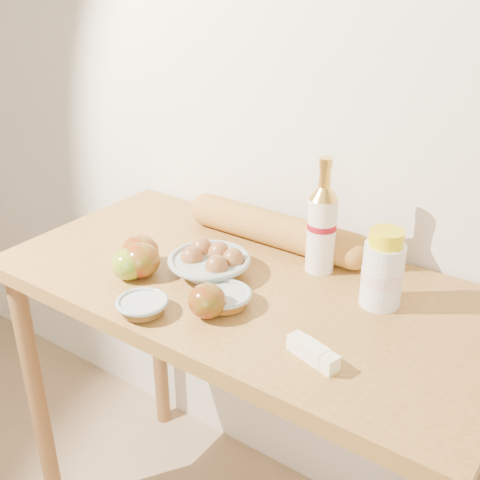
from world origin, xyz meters
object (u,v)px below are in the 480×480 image
table (247,326)px  bourbon_bottle (322,226)px  cream_bottle (383,271)px  egg_bowl (211,263)px  baguette (275,229)px

table → bourbon_bottle: 0.30m
cream_bottle → egg_bowl: 0.40m
baguette → bourbon_bottle: bearing=-18.5°
table → bourbon_bottle: size_ratio=4.25×
table → bourbon_bottle: (0.11, 0.15, 0.24)m
table → baguette: 0.27m
table → baguette: (-0.05, 0.20, 0.17)m
bourbon_bottle → egg_bowl: bearing=-160.9°
table → cream_bottle: size_ratio=6.81×
table → baguette: size_ratio=2.23×
bourbon_bottle → table: bearing=-146.6°
table → baguette: baguette is taller
bourbon_bottle → egg_bowl: (-0.20, -0.17, -0.09)m
cream_bottle → table: bearing=-157.3°
cream_bottle → baguette: bearing=167.6°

